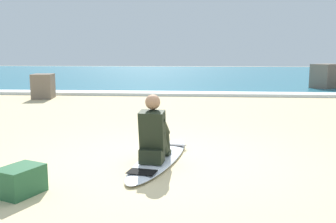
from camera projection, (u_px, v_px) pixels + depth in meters
name	position (u px, v px, depth m)	size (l,w,h in m)	color
ground_plane	(163.00, 162.00, 5.46)	(80.00, 80.00, 0.00)	beige
sea	(191.00, 74.00, 27.63)	(80.00, 28.00, 0.10)	teal
breaking_foam	(185.00, 94.00, 14.14)	(80.00, 0.90, 0.11)	white
surfboard_main	(160.00, 158.00, 5.55)	(0.98, 2.53, 0.08)	silver
surfer_seated	(154.00, 135.00, 5.25)	(0.42, 0.73, 0.95)	black
shoreline_rock	(43.00, 86.00, 13.09)	(0.67, 0.82, 0.86)	#756656
beach_bag	(20.00, 181.00, 4.20)	(0.36, 0.48, 0.32)	#285B38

